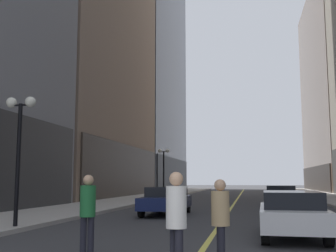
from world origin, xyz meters
name	(u,v)px	position (x,y,z in m)	size (l,w,h in m)	color
ground_plane	(238,198)	(0.00, 35.00, 0.00)	(200.00, 200.00, 0.00)	#38383A
sidewalk_left	(151,196)	(-8.25, 35.00, 0.07)	(4.50, 78.00, 0.15)	#ADA8A0
sidewalk_right	(333,198)	(8.25, 35.00, 0.07)	(4.50, 78.00, 0.15)	#ADA8A0
lane_centre_stripe	(238,198)	(0.00, 35.00, 0.00)	(0.16, 70.00, 0.01)	#E5D64C
building_left_far	(133,53)	(-17.27, 60.00, 22.43)	(13.74, 26.00, 45.01)	#4C515B
car_white	(292,212)	(2.30, 8.21, 0.72)	(1.90, 4.65, 1.32)	silver
car_navy	(166,199)	(-2.80, 15.32, 0.72)	(2.01, 4.65, 1.32)	#141E4C
car_grey	(281,195)	(2.93, 21.89, 0.72)	(2.02, 4.33, 1.32)	slate
pedestrian_in_green_parka	(88,209)	(-2.34, 4.22, 1.03)	(0.42, 0.42, 1.76)	black
pedestrian_in_white_shirt	(176,217)	(-0.05, 2.35, 1.04)	(0.48, 0.48, 1.78)	black
pedestrian_in_tan_trench	(221,217)	(0.59, 3.42, 0.96)	(0.39, 0.39, 1.66)	black
street_lamp_left_near	(19,131)	(-6.40, 8.18, 3.26)	(1.06, 0.36, 4.43)	black
street_lamp_left_far	(164,162)	(-6.40, 32.16, 3.26)	(1.06, 0.36, 4.43)	black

